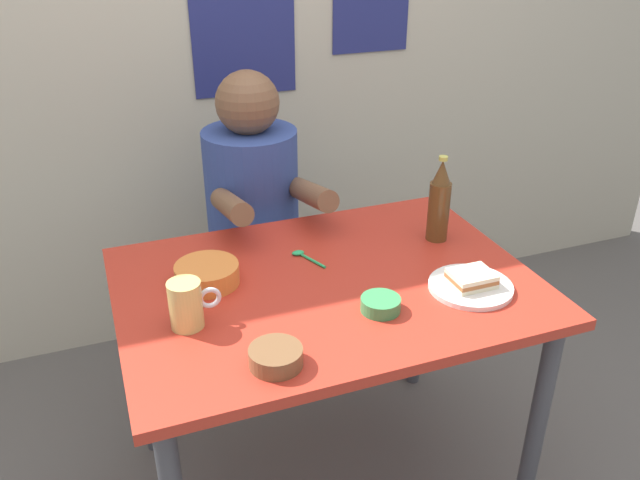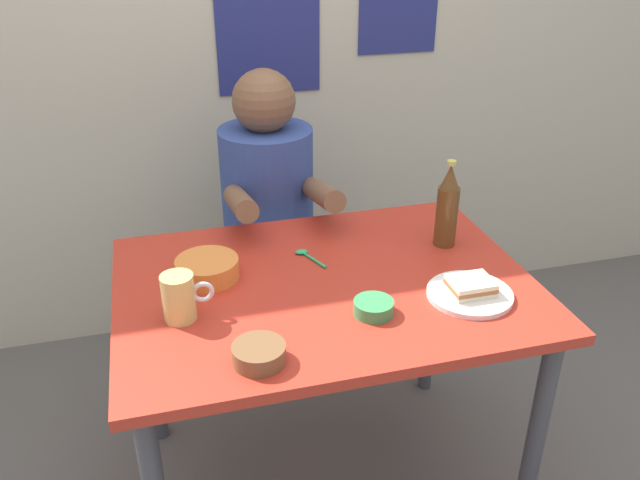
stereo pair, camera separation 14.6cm
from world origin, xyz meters
name	(u,v)px [view 2 (the right image)]	position (x,y,z in m)	size (l,w,h in m)	color
ground_plane	(324,479)	(0.00, 0.00, 0.00)	(6.00, 6.00, 0.00)	#59544F
wall_back	(249,7)	(0.00, 1.05, 1.30)	(4.40, 0.09, 2.60)	#BCB299
dining_table	(325,311)	(0.00, 0.00, 0.65)	(1.10, 0.80, 0.74)	#B72D1E
stool	(271,288)	(-0.03, 0.63, 0.35)	(0.34, 0.34, 0.45)	#4C4C51
person_seated	(268,187)	(-0.03, 0.62, 0.77)	(0.33, 0.56, 0.72)	#33478C
plate_orange	(470,294)	(0.34, -0.17, 0.75)	(0.22, 0.22, 0.01)	silver
sandwich	(471,286)	(0.34, -0.17, 0.77)	(0.11, 0.09, 0.04)	beige
beer_mug	(180,297)	(-0.38, -0.08, 0.80)	(0.13, 0.08, 0.12)	#D1BC66
beer_bottle	(447,207)	(0.40, 0.12, 0.86)	(0.06, 0.06, 0.26)	#593819
dip_bowl_green	(374,307)	(0.07, -0.18, 0.76)	(0.10, 0.10, 0.03)	#388C4C
soup_bowl_orange	(207,268)	(-0.30, 0.10, 0.77)	(0.17, 0.17, 0.05)	orange
condiment_bowl_brown	(259,353)	(-0.23, -0.29, 0.76)	(0.12, 0.12, 0.04)	brown
spoon	(306,255)	(-0.02, 0.15, 0.75)	(0.06, 0.12, 0.01)	#26A559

